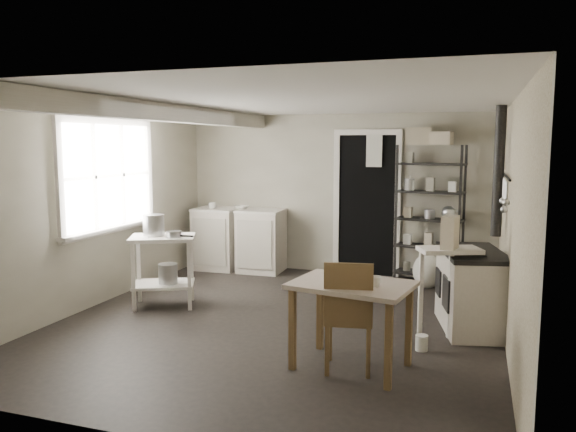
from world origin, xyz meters
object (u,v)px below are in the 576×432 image
(chair, at_px, (349,313))
(flour_sack, at_px, (427,270))
(stockpot, at_px, (154,226))
(base_cabinets, at_px, (239,239))
(work_table, at_px, (351,324))
(prep_table, at_px, (163,272))
(shelf_rack, at_px, (430,213))
(stove, at_px, (472,287))

(chair, xyz_separation_m, flour_sack, (0.40, 2.93, -0.24))
(stockpot, distance_m, base_cabinets, 2.10)
(work_table, xyz_separation_m, flour_sack, (0.39, 2.90, -0.14))
(flour_sack, bearing_deg, chair, -97.78)
(prep_table, bearing_deg, chair, -24.86)
(stockpot, bearing_deg, chair, -23.78)
(shelf_rack, bearing_deg, flour_sack, -77.36)
(stockpot, xyz_separation_m, base_cabinets, (0.18, 2.04, -0.48))
(stove, distance_m, chair, 1.70)
(shelf_rack, relative_size, work_table, 1.93)
(prep_table, distance_m, flour_sack, 3.37)
(stockpot, height_order, shelf_rack, shelf_rack)
(stockpot, bearing_deg, base_cabinets, 85.00)
(prep_table, bearing_deg, flour_sack, 32.40)
(prep_table, relative_size, flour_sack, 1.82)
(stove, bearing_deg, base_cabinets, 139.25)
(shelf_rack, height_order, work_table, shelf_rack)
(prep_table, bearing_deg, base_cabinets, 87.96)
(work_table, bearing_deg, chair, -111.03)
(prep_table, distance_m, shelf_rack, 3.59)
(stockpot, height_order, chair, stockpot)
(work_table, bearing_deg, stockpot, 157.03)
(chair, bearing_deg, flour_sack, 71.82)
(shelf_rack, relative_size, stove, 1.81)
(shelf_rack, xyz_separation_m, flour_sack, (0.02, -0.35, -0.71))
(chair, relative_size, flour_sack, 2.08)
(stockpot, distance_m, stove, 3.55)
(base_cabinets, bearing_deg, flour_sack, -6.73)
(prep_table, relative_size, stove, 0.80)
(stockpot, bearing_deg, work_table, -22.97)
(stockpot, relative_size, stove, 0.25)
(base_cabinets, distance_m, work_table, 3.93)
(base_cabinets, bearing_deg, work_table, -54.75)
(stove, xyz_separation_m, work_table, (-0.94, -1.37, -0.06))
(chair, height_order, flour_sack, chair)
(stove, xyz_separation_m, chair, (-0.96, -1.41, 0.04))
(prep_table, relative_size, work_table, 0.85)
(stockpot, xyz_separation_m, flour_sack, (2.95, 1.81, -0.70))
(shelf_rack, bearing_deg, stockpot, -134.50)
(stove, xyz_separation_m, flour_sack, (-0.56, 1.52, -0.20))
(stockpot, relative_size, chair, 0.28)
(base_cabinets, xyz_separation_m, work_table, (2.38, -3.12, -0.08))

